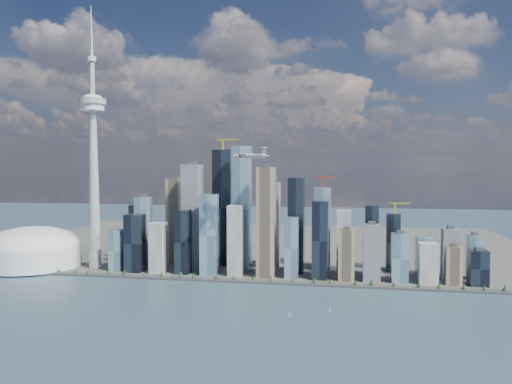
% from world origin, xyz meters
% --- Properties ---
extents(ground, '(4000.00, 4000.00, 0.00)m').
position_xyz_m(ground, '(0.00, 0.00, 0.00)').
color(ground, '#334E5A').
rests_on(ground, ground).
extents(seawall, '(1100.00, 22.00, 4.00)m').
position_xyz_m(seawall, '(0.00, 250.00, 2.00)').
color(seawall, '#383838').
rests_on(seawall, ground).
extents(land, '(1400.00, 900.00, 3.00)m').
position_xyz_m(land, '(0.00, 700.00, 1.50)').
color(land, '#4C4C47').
rests_on(land, ground).
extents(shoreline_trees, '(960.53, 7.20, 8.80)m').
position_xyz_m(shoreline_trees, '(0.00, 250.00, 8.78)').
color(shoreline_trees, '#3F2D1E').
rests_on(shoreline_trees, seawall).
extents(skyscraper_cluster, '(736.00, 142.00, 278.13)m').
position_xyz_m(skyscraper_cluster, '(59.61, 336.81, 86.74)').
color(skyscraper_cluster, black).
rests_on(skyscraper_cluster, land).
extents(needle_tower, '(56.00, 56.00, 550.50)m').
position_xyz_m(needle_tower, '(-300.00, 310.00, 235.84)').
color(needle_tower, gray).
rests_on(needle_tower, land).
extents(dome_stadium, '(200.00, 200.00, 86.00)m').
position_xyz_m(dome_stadium, '(-440.00, 300.00, 39.44)').
color(dome_stadium, silver).
rests_on(dome_stadium, land).
extents(airplane, '(75.41, 67.50, 18.99)m').
position_xyz_m(airplane, '(55.15, 214.86, 238.80)').
color(airplane, silver).
rests_on(airplane, ground).
extents(sailboat_west, '(6.90, 3.11, 9.55)m').
position_xyz_m(sailboat_west, '(145.79, 52.09, 3.07)').
color(sailboat_west, silver).
rests_on(sailboat_west, ground).
extents(sailboat_east, '(5.88, 2.87, 8.16)m').
position_xyz_m(sailboat_east, '(203.51, 83.34, 2.62)').
color(sailboat_east, silver).
rests_on(sailboat_east, ground).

